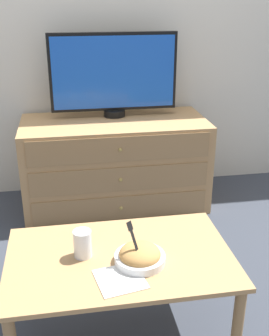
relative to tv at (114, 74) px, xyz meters
name	(u,v)px	position (x,y,z in m)	size (l,w,h in m)	color
ground_plane	(108,184)	(-0.04, 0.20, -0.90)	(12.00, 12.00, 0.00)	#383D47
wall_back	(103,9)	(-0.04, 0.22, 0.40)	(12.00, 0.05, 2.60)	silver
dresser	(115,163)	(-0.02, -0.12, -0.60)	(1.24, 0.58, 0.61)	tan
tv	(114,74)	(0.00, 0.00, 0.00)	(0.85, 0.15, 0.56)	black
coffee_table	(120,267)	(-0.15, -1.38, -0.54)	(0.92, 0.58, 0.41)	tan
takeout_bowl	(140,256)	(-0.08, -1.44, -0.46)	(0.20, 0.20, 0.18)	silver
drink_cup	(83,245)	(-0.30, -1.35, -0.44)	(0.07, 0.07, 0.12)	white
napkin	(120,279)	(-0.17, -1.53, -0.49)	(0.20, 0.20, 0.00)	white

